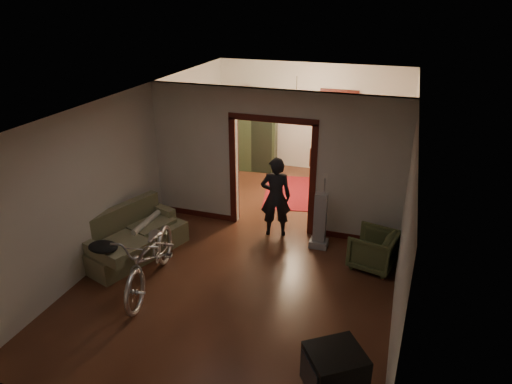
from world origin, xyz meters
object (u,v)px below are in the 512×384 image
at_px(locker, 258,135).
at_px(desk, 353,170).
at_px(bicycle, 151,256).
at_px(sofa, 133,233).
at_px(person, 276,197).
at_px(armchair, 373,249).

bearing_deg(locker, desk, -10.97).
distance_m(bicycle, locker, 5.61).
relative_size(sofa, desk, 2.17).
height_order(bicycle, desk, bicycle).
relative_size(locker, desk, 2.16).
bearing_deg(person, armchair, 146.92).
distance_m(armchair, person, 2.07).
bearing_deg(person, bicycle, 42.08).
bearing_deg(armchair, person, -93.48).
bearing_deg(bicycle, locker, 79.42).
distance_m(locker, desk, 2.61).
height_order(sofa, armchair, sofa).
height_order(sofa, bicycle, bicycle).
xyz_separation_m(sofa, person, (2.21, 1.55, 0.36)).
xyz_separation_m(sofa, bicycle, (0.80, -0.73, 0.11)).
bearing_deg(armchair, desk, -154.05).
relative_size(sofa, locker, 1.00).
bearing_deg(locker, bicycle, -97.36).
xyz_separation_m(sofa, locker, (0.78, 4.86, 0.51)).
relative_size(person, locker, 0.84).
xyz_separation_m(sofa, desk, (3.31, 4.71, -0.11)).
relative_size(armchair, desk, 0.83).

